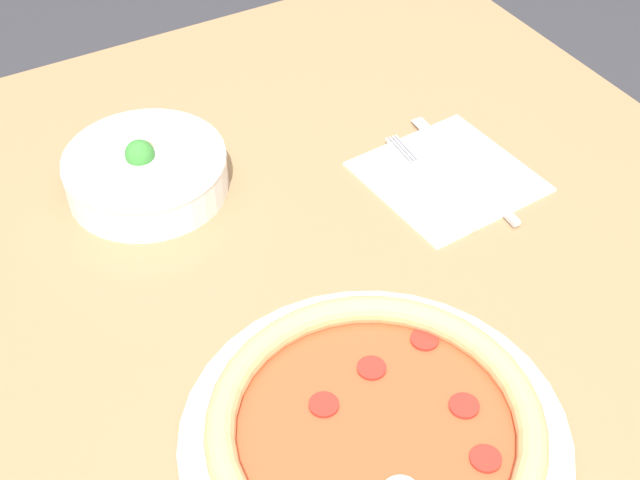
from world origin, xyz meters
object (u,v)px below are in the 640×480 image
Objects in this scene: pizza at (375,431)px; fork at (430,182)px; knife at (468,173)px; bowl at (146,169)px.

fork is at bearing 47.45° from pizza.
pizza reaches higher than fork.
pizza is 1.56× the size of knife.
pizza is at bearing -84.22° from bowl.
bowl is 0.36m from knife.
pizza is 1.85× the size of fork.
knife is (0.28, 0.25, -0.01)m from pizza.
pizza reaches higher than knife.
pizza is 0.41m from bowl.
fork is at bearing 84.89° from knife.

